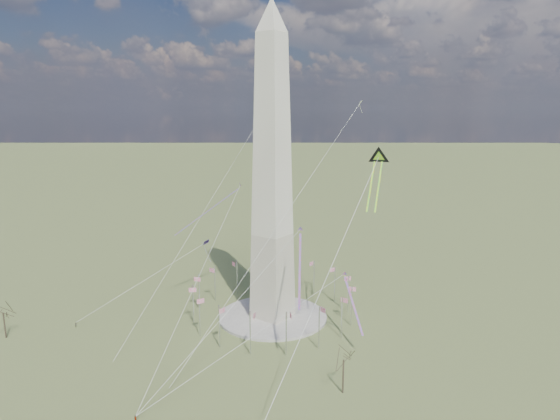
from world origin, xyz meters
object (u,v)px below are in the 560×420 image
Objects in this scene: washington_monument at (272,175)px; kite_delta_black at (378,160)px; tree_near at (344,358)px; person_west at (76,325)px.

kite_delta_black is (32.93, 6.36, 6.10)m from washington_monument.
washington_monument is 7.59× the size of tree_near.
washington_monument reaches higher than tree_near.
person_west is 107.60m from kite_delta_black.
kite_delta_black reaches higher than tree_near.
washington_monument is at bearing -118.75° from person_west.
washington_monument is 61.76m from tree_near.
person_west is 0.08× the size of kite_delta_black.
kite_delta_black is at bearing 103.50° from tree_near.
tree_near is 89.40m from person_west.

